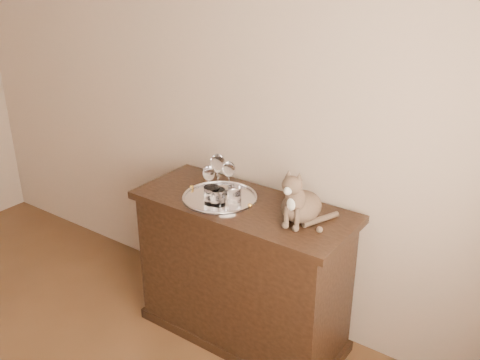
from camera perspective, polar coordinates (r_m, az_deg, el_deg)
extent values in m
cube|color=#C6AD94|center=(3.22, -5.35, 10.33)|extent=(4.00, 0.10, 2.70)
cylinder|color=white|center=(2.85, -2.17, -1.97)|extent=(0.40, 0.40, 0.01)
cylinder|color=silver|center=(2.75, -2.35, -1.84)|extent=(0.08, 0.08, 0.09)
cylinder|color=silver|center=(2.77, -3.04, -1.63)|extent=(0.08, 0.08, 0.09)
cylinder|color=white|center=(2.79, -0.60, -1.50)|extent=(0.07, 0.07, 0.08)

